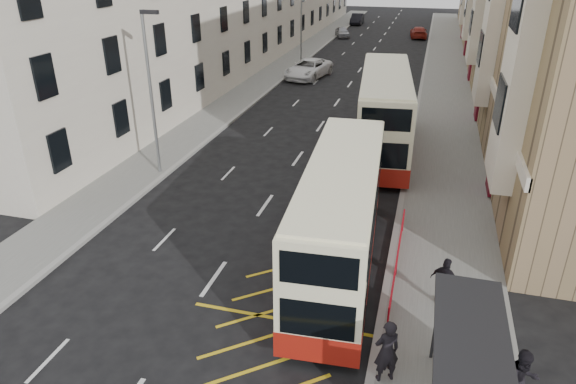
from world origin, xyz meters
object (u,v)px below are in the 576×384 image
(pedestrian_mid, at_px, (522,381))
(car_dark, at_px, (357,19))
(car_red, at_px, (419,32))
(street_lamp_near, at_px, (151,86))
(street_lamp_far, at_px, (302,15))
(double_decker_rear, at_px, (384,113))
(pedestrian_far, at_px, (445,282))
(white_van, at_px, (308,69))
(double_decker_front, at_px, (340,217))
(pedestrian_near, at_px, (387,351))
(bus_shelter, at_px, (474,367))
(car_silver, at_px, (342,32))

(pedestrian_mid, relative_size, car_dark, 0.38)
(car_dark, xyz_separation_m, car_red, (9.75, -11.05, -0.08))
(street_lamp_near, height_order, street_lamp_far, same)
(double_decker_rear, distance_m, car_dark, 55.11)
(pedestrian_far, relative_size, white_van, 0.29)
(double_decker_front, distance_m, car_dark, 67.41)
(street_lamp_far, height_order, white_van, street_lamp_far)
(car_dark, distance_m, car_red, 14.74)
(pedestrian_mid, relative_size, pedestrian_far, 1.06)
(white_van, relative_size, car_dark, 1.25)
(street_lamp_near, height_order, pedestrian_near, street_lamp_near)
(bus_shelter, xyz_separation_m, pedestrian_mid, (1.31, 0.99, -1.07))
(bus_shelter, distance_m, white_van, 37.88)
(car_dark, bearing_deg, car_red, -50.07)
(car_silver, relative_size, car_dark, 0.81)
(street_lamp_near, distance_m, double_decker_front, 12.43)
(car_silver, relative_size, car_red, 0.79)
(street_lamp_far, distance_m, pedestrian_near, 43.33)
(street_lamp_near, xyz_separation_m, pedestrian_far, (14.19, -7.52, -3.63))
(white_van, bearing_deg, pedestrian_near, -62.90)
(street_lamp_near, bearing_deg, car_red, 77.59)
(street_lamp_far, height_order, double_decker_rear, street_lamp_far)
(street_lamp_near, relative_size, pedestrian_near, 4.17)
(white_van, bearing_deg, double_decker_rear, -53.34)
(white_van, relative_size, car_silver, 1.53)
(car_silver, bearing_deg, car_dark, 71.74)
(street_lamp_near, xyz_separation_m, double_decker_rear, (10.71, 6.33, -2.29))
(pedestrian_near, distance_m, pedestrian_far, 4.03)
(car_dark, bearing_deg, street_lamp_near, -92.56)
(double_decker_rear, distance_m, pedestrian_mid, 18.55)
(pedestrian_far, height_order, white_van, pedestrian_far)
(pedestrian_near, xyz_separation_m, car_red, (-1.81, 60.80, -0.40))
(bus_shelter, height_order, double_decker_rear, double_decker_rear)
(double_decker_rear, height_order, car_dark, double_decker_rear)
(bus_shelter, relative_size, double_decker_rear, 0.36)
(car_dark, bearing_deg, double_decker_rear, -81.48)
(bus_shelter, bearing_deg, car_dark, 100.51)
(pedestrian_far, xyz_separation_m, car_silver, (-13.02, 54.93, -0.35))
(white_van, bearing_deg, double_decker_front, -64.10)
(double_decker_front, distance_m, white_van, 30.68)
(double_decker_rear, height_order, white_van, double_decker_rear)
(double_decker_front, bearing_deg, car_red, 85.87)
(car_dark, bearing_deg, car_silver, -91.40)
(double_decker_front, bearing_deg, car_dark, 94.25)
(pedestrian_near, distance_m, pedestrian_mid, 3.30)
(street_lamp_near, distance_m, pedestrian_near, 17.35)
(double_decker_front, distance_m, car_silver, 54.40)
(street_lamp_near, height_order, white_van, street_lamp_near)
(white_van, bearing_deg, pedestrian_far, -58.56)
(street_lamp_near, xyz_separation_m, car_dark, (1.15, 60.58, -3.84))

